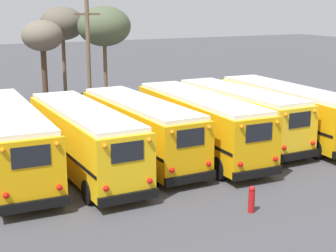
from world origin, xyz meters
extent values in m
plane|color=#424247|center=(0.00, 0.00, 0.00)|extent=(160.00, 160.00, 0.00)
cube|color=#E5A00C|center=(-7.71, 0.42, 1.65)|extent=(2.91, 10.86, 2.55)
cube|color=white|center=(-7.71, 0.42, 3.03)|extent=(2.70, 10.42, 0.20)
cube|color=black|center=(-7.93, -5.00, 0.55)|extent=(2.55, 0.30, 0.36)
cube|color=black|center=(-7.93, -4.98, 2.35)|extent=(1.37, 0.08, 0.77)
sphere|color=red|center=(-8.86, -4.98, 1.08)|extent=(0.22, 0.22, 0.22)
sphere|color=orange|center=(-8.86, -4.98, 2.71)|extent=(0.18, 0.18, 0.18)
sphere|color=red|center=(-6.99, -5.05, 1.08)|extent=(0.22, 0.22, 0.22)
sphere|color=orange|center=(-6.99, -5.05, 2.71)|extent=(0.18, 0.18, 0.18)
cube|color=black|center=(-6.46, 0.37, 1.46)|extent=(0.44, 10.55, 0.14)
cylinder|color=black|center=(-6.39, 4.46, 0.54)|extent=(0.32, 1.08, 1.07)
cylinder|color=black|center=(-6.71, -3.71, 0.54)|extent=(0.32, 1.08, 1.07)
cube|color=yellow|center=(-4.63, -0.80, 1.59)|extent=(2.41, 9.89, 2.51)
cube|color=white|center=(-4.63, -0.80, 2.94)|extent=(2.22, 9.50, 0.20)
cube|color=black|center=(-4.60, -5.78, 0.51)|extent=(2.40, 0.21, 0.36)
cube|color=black|center=(-4.60, -5.76, 2.28)|extent=(1.30, 0.04, 0.75)
sphere|color=red|center=(-5.48, -5.80, 1.02)|extent=(0.22, 0.22, 0.22)
sphere|color=orange|center=(-5.48, -5.80, 2.62)|extent=(0.18, 0.18, 0.18)
sphere|color=red|center=(-3.72, -5.79, 1.02)|extent=(0.22, 0.22, 0.22)
sphere|color=orange|center=(-3.72, -5.79, 2.62)|extent=(0.18, 0.18, 0.18)
cube|color=black|center=(-5.82, -0.81, 1.40)|extent=(0.08, 9.68, 0.14)
cube|color=black|center=(-3.44, -0.80, 1.40)|extent=(0.08, 9.68, 0.14)
cylinder|color=black|center=(-5.75, 2.83, 0.48)|extent=(0.29, 0.95, 0.95)
cylinder|color=black|center=(-3.55, 2.84, 0.48)|extent=(0.29, 0.95, 0.95)
cylinder|color=black|center=(-5.71, -4.45, 0.48)|extent=(0.29, 0.95, 0.95)
cylinder|color=black|center=(-3.51, -4.44, 0.48)|extent=(0.29, 0.95, 0.95)
cube|color=#E5A00C|center=(-1.54, -0.14, 1.56)|extent=(2.52, 9.62, 2.47)
cube|color=white|center=(-1.54, -0.14, 2.90)|extent=(2.32, 9.23, 0.20)
cube|color=black|center=(-1.46, -4.97, 0.51)|extent=(2.40, 0.24, 0.36)
cube|color=black|center=(-1.46, -4.95, 2.24)|extent=(1.30, 0.05, 0.74)
sphere|color=red|center=(-2.34, -5.00, 1.01)|extent=(0.22, 0.22, 0.22)
sphere|color=orange|center=(-2.34, -5.00, 2.58)|extent=(0.18, 0.18, 0.18)
sphere|color=red|center=(-0.58, -4.97, 1.01)|extent=(0.22, 0.22, 0.22)
sphere|color=orange|center=(-0.58, -4.97, 2.58)|extent=(0.18, 0.18, 0.18)
cube|color=black|center=(-2.73, -0.16, 1.38)|extent=(0.18, 9.39, 0.14)
cube|color=black|center=(-0.35, -0.12, 1.38)|extent=(0.18, 9.39, 0.14)
cylinder|color=black|center=(-2.70, 3.33, 0.47)|extent=(0.30, 0.94, 0.93)
cylinder|color=black|center=(-0.50, 3.36, 0.47)|extent=(0.30, 0.94, 0.93)
cylinder|color=black|center=(-2.58, -3.65, 0.47)|extent=(0.30, 0.94, 0.93)
cylinder|color=black|center=(-0.39, -3.61, 0.47)|extent=(0.30, 0.94, 0.93)
cube|color=#E5A00C|center=(1.54, -0.63, 1.63)|extent=(2.77, 10.36, 2.52)
cube|color=white|center=(1.54, -0.63, 2.98)|extent=(2.56, 9.94, 0.20)
cube|color=black|center=(1.35, -5.81, 0.55)|extent=(2.44, 0.29, 0.36)
cube|color=black|center=(1.35, -5.78, 2.32)|extent=(1.31, 0.08, 0.76)
sphere|color=red|center=(0.46, -5.79, 1.06)|extent=(0.22, 0.22, 0.22)
sphere|color=orange|center=(0.46, -5.79, 2.66)|extent=(0.18, 0.18, 0.18)
sphere|color=red|center=(2.24, -5.85, 1.06)|extent=(0.22, 0.22, 0.22)
sphere|color=orange|center=(2.24, -5.85, 2.66)|extent=(0.18, 0.18, 0.18)
cube|color=black|center=(0.34, -0.59, 1.44)|extent=(0.40, 10.07, 0.14)
cube|color=black|center=(2.75, -0.68, 1.44)|extent=(0.40, 10.07, 0.14)
cylinder|color=black|center=(0.57, 3.25, 0.52)|extent=(0.32, 1.06, 1.05)
cylinder|color=black|center=(2.80, 3.16, 0.52)|extent=(0.32, 1.06, 1.05)
cylinder|color=black|center=(0.29, -4.43, 0.52)|extent=(0.32, 1.06, 1.05)
cylinder|color=black|center=(2.51, -4.51, 0.52)|extent=(0.32, 1.06, 1.05)
cube|color=yellow|center=(4.63, 0.26, 1.59)|extent=(2.43, 9.59, 2.46)
cube|color=white|center=(4.63, 0.26, 2.92)|extent=(2.24, 9.21, 0.20)
cube|color=black|center=(4.67, -4.57, 0.54)|extent=(2.40, 0.22, 0.36)
cube|color=black|center=(4.67, -4.55, 2.26)|extent=(1.29, 0.04, 0.74)
sphere|color=red|center=(3.78, -4.59, 1.03)|extent=(0.22, 0.22, 0.22)
sphere|color=orange|center=(3.78, -4.59, 2.60)|extent=(0.18, 0.18, 0.18)
sphere|color=red|center=(5.55, -4.57, 1.03)|extent=(0.22, 0.22, 0.22)
sphere|color=orange|center=(5.55, -4.57, 2.60)|extent=(0.18, 0.18, 0.18)
cube|color=black|center=(3.44, 0.25, 1.40)|extent=(0.10, 9.38, 0.14)
cube|color=black|center=(5.82, 0.27, 1.40)|extent=(0.10, 9.38, 0.14)
cylinder|color=black|center=(3.50, 3.74, 0.51)|extent=(0.29, 1.03, 1.02)
cylinder|color=black|center=(5.70, 3.75, 0.51)|extent=(0.29, 1.03, 1.02)
cylinder|color=black|center=(3.56, -3.24, 0.51)|extent=(0.29, 1.03, 1.02)
cylinder|color=black|center=(5.75, -3.22, 0.51)|extent=(0.29, 1.03, 1.02)
cube|color=#E5A00C|center=(7.71, -0.06, 1.56)|extent=(3.06, 10.77, 2.41)
cube|color=white|center=(7.71, -0.06, 2.87)|extent=(2.84, 10.34, 0.20)
cube|color=black|center=(6.46, 0.01, 1.38)|extent=(0.59, 10.43, 0.14)
cube|color=black|center=(8.97, -0.13, 1.38)|extent=(0.59, 10.43, 0.14)
cylinder|color=black|center=(6.77, 4.02, 0.51)|extent=(0.34, 1.03, 1.02)
cylinder|color=black|center=(9.09, 3.90, 0.51)|extent=(0.34, 1.03, 1.02)
cylinder|color=black|center=(6.33, -4.02, 0.51)|extent=(0.34, 1.03, 1.02)
cylinder|color=brown|center=(-0.37, 10.61, 3.91)|extent=(0.28, 0.28, 7.83)
cube|color=brown|center=(-0.37, 10.61, 6.89)|extent=(1.80, 0.14, 0.14)
cylinder|color=#473323|center=(-2.40, 14.54, 2.27)|extent=(0.40, 0.40, 4.53)
ellipsoid|color=#6B6051|center=(-2.40, 14.54, 5.34)|extent=(2.93, 2.93, 2.20)
cylinder|color=brown|center=(-0.22, 16.91, 2.57)|extent=(0.29, 0.29, 5.14)
ellipsoid|color=#5B5447|center=(-0.22, 16.91, 6.08)|extent=(3.40, 3.40, 2.55)
cylinder|color=brown|center=(1.86, 13.42, 2.45)|extent=(0.28, 0.28, 4.90)
ellipsoid|color=#4C563D|center=(1.86, 13.42, 5.96)|extent=(3.88, 3.88, 2.91)
cylinder|color=#B21414|center=(-0.65, -8.06, 0.42)|extent=(0.24, 0.24, 0.85)
sphere|color=#B21414|center=(-0.65, -8.06, 0.92)|extent=(0.23, 0.23, 0.23)
camera|label=1|loc=(-11.66, -22.44, 7.55)|focal=55.00mm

